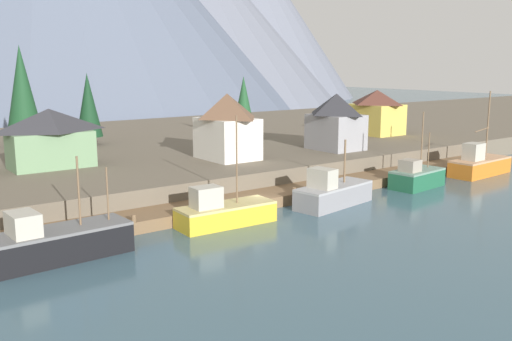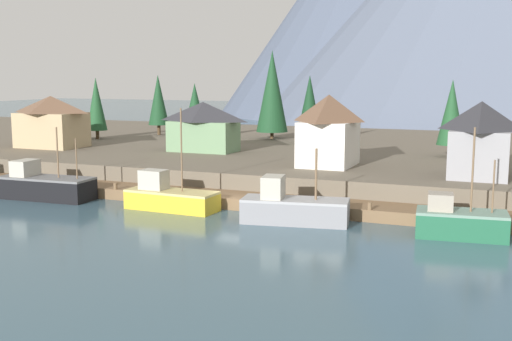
% 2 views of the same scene
% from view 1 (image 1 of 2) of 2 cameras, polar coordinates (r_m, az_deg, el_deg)
% --- Properties ---
extents(ground_plane, '(400.00, 400.00, 1.00)m').
position_cam_1_polar(ground_plane, '(67.07, -9.86, -0.95)').
color(ground_plane, '#3D5B6B').
extents(dock, '(80.00, 4.00, 1.60)m').
position_cam_1_polar(dock, '(51.76, -0.83, -3.13)').
color(dock, brown).
rests_on(dock, ground_plane).
extents(shoreline_bank, '(400.00, 56.00, 2.50)m').
position_cam_1_polar(shoreline_bank, '(77.53, -13.91, 1.78)').
color(shoreline_bank, '#665B4C').
rests_on(shoreline_bank, ground_plane).
extents(mountain_east_peak, '(110.42, 110.42, 63.42)m').
position_cam_1_polar(mountain_east_peak, '(197.85, -8.49, 16.09)').
color(mountain_east_peak, slate).
rests_on(mountain_east_peak, ground_plane).
extents(mountain_far_ridge, '(97.52, 97.52, 72.96)m').
position_cam_1_polar(mountain_far_ridge, '(225.31, -3.03, 16.74)').
color(mountain_far_ridge, slate).
rests_on(mountain_far_ridge, ground_plane).
extents(fishing_boat_black, '(9.25, 3.63, 6.83)m').
position_cam_1_polar(fishing_boat_black, '(40.14, -19.29, -6.79)').
color(fishing_boat_black, black).
rests_on(fishing_boat_black, ground_plane).
extents(fishing_boat_yellow, '(8.24, 3.16, 8.83)m').
position_cam_1_polar(fishing_boat_yellow, '(45.87, -3.28, -4.20)').
color(fishing_boat_yellow, gold).
rests_on(fishing_boat_yellow, ground_plane).
extents(fishing_boat_grey, '(8.73, 4.30, 5.96)m').
position_cam_1_polar(fishing_boat_grey, '(52.40, 7.68, -2.27)').
color(fishing_boat_grey, gray).
rests_on(fishing_boat_grey, ground_plane).
extents(fishing_boat_green, '(6.58, 3.66, 7.95)m').
position_cam_1_polar(fishing_boat_green, '(61.87, 15.82, -0.65)').
color(fishing_boat_green, '#1E5B3D').
rests_on(fishing_boat_green, ground_plane).
extents(fishing_boat_orange, '(9.04, 3.62, 9.73)m').
position_cam_1_polar(fishing_boat_orange, '(71.24, 21.50, 0.55)').
color(fishing_boat_orange, '#CC6B1E').
rests_on(fishing_boat_orange, ground_plane).
extents(house_white, '(5.26, 6.74, 7.18)m').
position_cam_1_polar(house_white, '(62.30, -2.90, 4.52)').
color(house_white, silver).
rests_on(house_white, shoreline_bank).
extents(house_green, '(8.30, 4.50, 5.95)m').
position_cam_1_polar(house_green, '(60.59, -19.97, 3.12)').
color(house_green, '#6B8E66').
rests_on(house_green, shoreline_bank).
extents(house_grey, '(5.26, 6.24, 6.80)m').
position_cam_1_polar(house_grey, '(69.88, 8.05, 4.95)').
color(house_grey, gray).
rests_on(house_grey, shoreline_bank).
extents(house_yellow, '(5.92, 7.05, 6.54)m').
position_cam_1_polar(house_yellow, '(86.03, 12.02, 5.80)').
color(house_yellow, gold).
rests_on(house_yellow, shoreline_bank).
extents(conifer_mid_left, '(3.33, 3.33, 9.17)m').
position_cam_1_polar(conifer_mid_left, '(76.02, -16.50, 6.31)').
color(conifer_mid_left, '#4C3823').
rests_on(conifer_mid_left, shoreline_bank).
extents(conifer_mid_right, '(4.54, 4.54, 12.66)m').
position_cam_1_polar(conifer_mid_right, '(77.75, -22.44, 7.31)').
color(conifer_mid_right, '#4C3823').
rests_on(conifer_mid_right, shoreline_bank).
extents(conifer_back_right, '(3.07, 3.07, 8.67)m').
position_cam_1_polar(conifer_back_right, '(78.11, -1.25, 6.77)').
color(conifer_back_right, '#4C3823').
rests_on(conifer_back_right, shoreline_bank).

